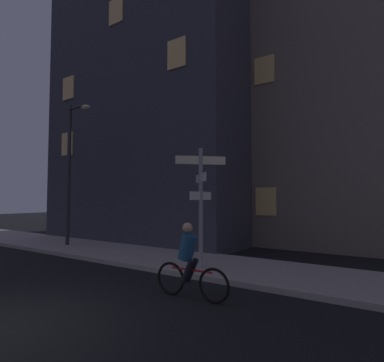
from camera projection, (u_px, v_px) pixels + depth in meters
sidewalk_kerb at (194, 263)px, 10.28m from camera, size 40.00×3.12×0.14m
signpost at (201, 196)px, 9.30m from camera, size 1.08×1.10×3.46m
street_lamp at (71, 162)px, 13.83m from camera, size 1.39×0.28×6.07m
cyclist at (189, 263)px, 6.86m from camera, size 1.82×0.33×1.61m
building_left_block at (176, 82)px, 18.79m from camera, size 10.77×9.35×17.90m
building_right_block at (379, 24)px, 14.72m from camera, size 11.22×7.03×20.33m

